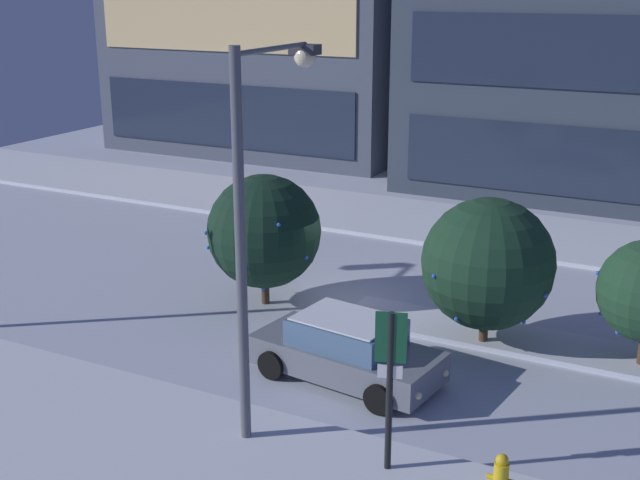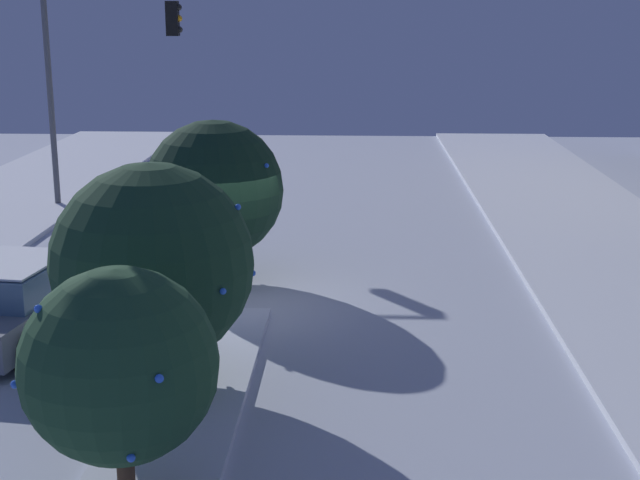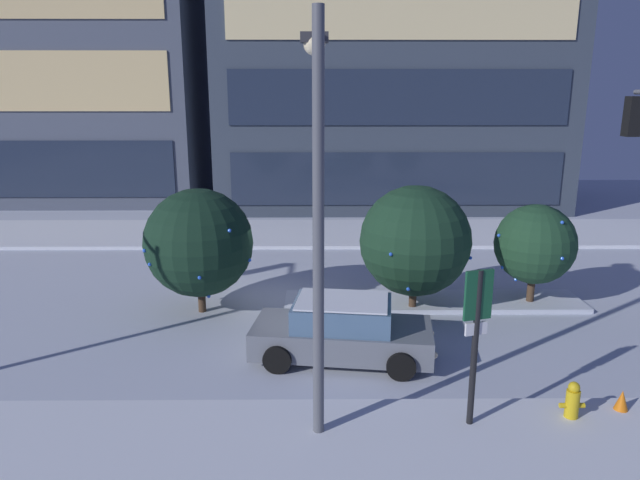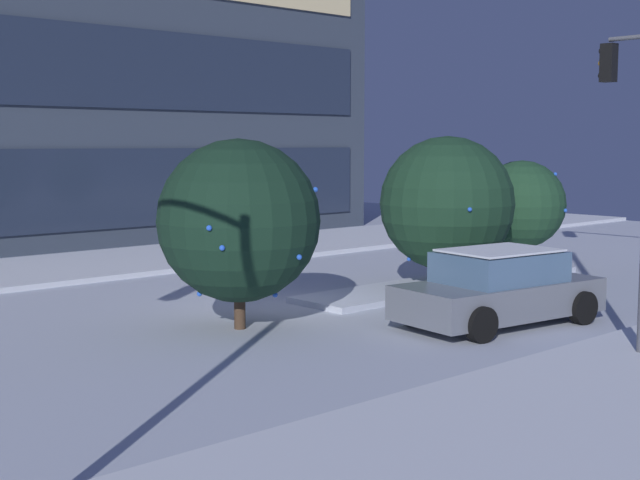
# 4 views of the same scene
# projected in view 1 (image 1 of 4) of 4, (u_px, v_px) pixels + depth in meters

# --- Properties ---
(ground) EXTENTS (52.00, 52.00, 0.00)m
(ground) POSITION_uv_depth(u_px,v_px,m) (334.00, 304.00, 22.95)
(ground) COLOR silver
(curb_strip_near) EXTENTS (52.00, 5.20, 0.14)m
(curb_strip_near) POSITION_uv_depth(u_px,v_px,m) (129.00, 455.00, 15.50)
(curb_strip_near) COLOR silver
(curb_strip_near) RESTS_ON ground
(curb_strip_far) EXTENTS (52.00, 5.20, 0.14)m
(curb_strip_far) POSITION_uv_depth(u_px,v_px,m) (439.00, 223.00, 30.36)
(curb_strip_far) COLOR silver
(curb_strip_far) RESTS_ON ground
(median_strip) EXTENTS (9.00, 1.80, 0.14)m
(median_strip) POSITION_uv_depth(u_px,v_px,m) (518.00, 340.00, 20.46)
(median_strip) COLOR silver
(median_strip) RESTS_ON ground
(car_near) EXTENTS (4.50, 2.48, 1.49)m
(car_near) POSITION_uv_depth(u_px,v_px,m) (346.00, 350.00, 18.39)
(car_near) COLOR slate
(car_near) RESTS_ON ground
(street_lamp_arched) EXTENTS (0.56, 2.94, 7.53)m
(street_lamp_arched) POSITION_uv_depth(u_px,v_px,m) (261.00, 187.00, 15.27)
(street_lamp_arched) COLOR #565960
(street_lamp_arched) RESTS_ON ground
(fire_hydrant) EXTENTS (0.48, 0.26, 0.87)m
(fire_hydrant) POSITION_uv_depth(u_px,v_px,m) (501.00, 477.00, 14.17)
(fire_hydrant) COLOR gold
(fire_hydrant) RESTS_ON ground
(parking_info_sign) EXTENTS (0.54, 0.22, 3.17)m
(parking_info_sign) POSITION_uv_depth(u_px,v_px,m) (390.00, 373.00, 14.40)
(parking_info_sign) COLOR black
(parking_info_sign) RESTS_ON ground
(decorated_tree_median) EXTENTS (3.19, 3.19, 3.72)m
(decorated_tree_median) POSITION_uv_depth(u_px,v_px,m) (488.00, 264.00, 19.68)
(decorated_tree_median) COLOR #473323
(decorated_tree_median) RESTS_ON ground
(decorated_tree_left_of_median) EXTENTS (3.11, 3.11, 3.64)m
(decorated_tree_left_of_median) POSITION_uv_depth(u_px,v_px,m) (264.00, 231.00, 22.36)
(decorated_tree_left_of_median) COLOR #473323
(decorated_tree_left_of_median) RESTS_ON ground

